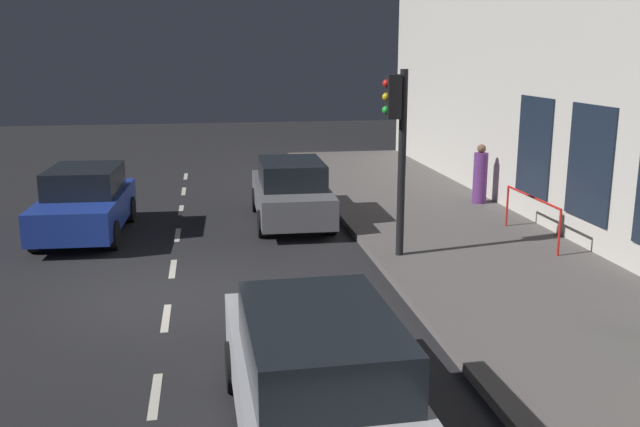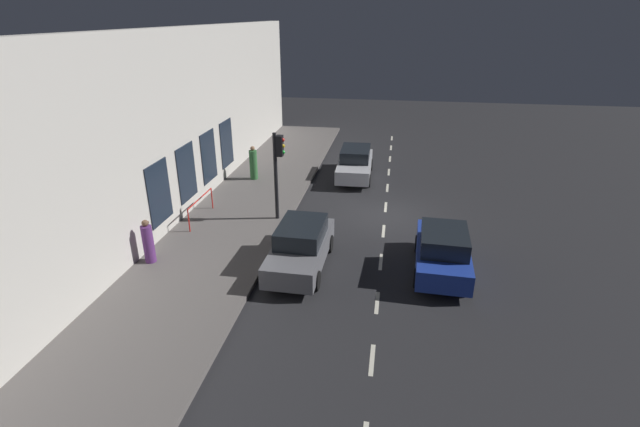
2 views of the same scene
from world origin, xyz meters
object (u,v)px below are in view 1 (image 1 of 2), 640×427
object	(u,v)px
parked_car_1	(291,192)
parked_car_2	(318,380)
pedestrian_1	(480,176)
traffic_light	(397,133)
parked_car_0	(85,202)

from	to	relation	value
parked_car_1	parked_car_2	distance (m)	10.05
parked_car_2	pedestrian_1	size ratio (longest dim) A/B	2.87
parked_car_2	pedestrian_1	xyz separation A→B (m)	(6.18, 10.80, 0.09)
traffic_light	parked_car_0	bearing A→B (deg)	153.93
traffic_light	parked_car_0	distance (m)	7.44
traffic_light	parked_car_2	bearing A→B (deg)	-112.14
parked_car_1	parked_car_2	xyz separation A→B (m)	(-0.94, -10.01, 0.00)
parked_car_0	pedestrian_1	bearing A→B (deg)	-170.63
parked_car_1	parked_car_2	size ratio (longest dim) A/B	0.94
parked_car_0	parked_car_2	bearing A→B (deg)	114.47
parked_car_0	pedestrian_1	size ratio (longest dim) A/B	2.56
traffic_light	parked_car_1	bearing A→B (deg)	114.65
traffic_light	parked_car_1	xyz separation A→B (m)	(-1.66, 3.61, -1.83)
traffic_light	pedestrian_1	distance (m)	5.94
traffic_light	parked_car_1	distance (m)	4.38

